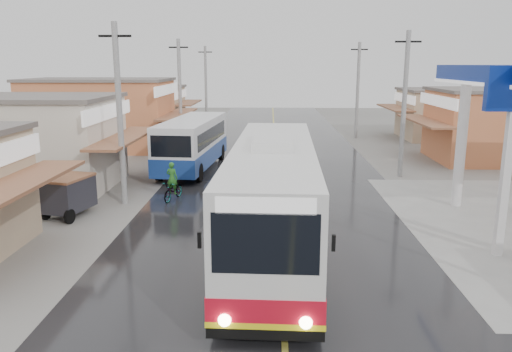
% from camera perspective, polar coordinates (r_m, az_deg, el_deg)
% --- Properties ---
extents(ground, '(120.00, 120.00, 0.00)m').
position_cam_1_polar(ground, '(14.26, 3.01, -13.29)').
color(ground, slate).
rests_on(ground, ground).
extents(road, '(12.00, 90.00, 0.02)m').
position_cam_1_polar(road, '(28.51, 2.33, 0.06)').
color(road, black).
rests_on(road, ground).
extents(centre_line, '(0.15, 90.00, 0.01)m').
position_cam_1_polar(centre_line, '(28.51, 2.33, 0.09)').
color(centre_line, '#D8CC4C').
rests_on(centre_line, road).
extents(shopfronts_left, '(11.00, 44.00, 5.20)m').
position_cam_1_polar(shopfronts_left, '(33.89, -20.30, 1.29)').
color(shopfronts_left, tan).
rests_on(shopfronts_left, ground).
extents(utility_poles_left, '(1.60, 50.00, 8.00)m').
position_cam_1_polar(utility_poles_left, '(30.22, -11.09, 0.54)').
color(utility_poles_left, gray).
rests_on(utility_poles_left, ground).
extents(utility_poles_right, '(1.60, 36.00, 8.00)m').
position_cam_1_polar(utility_poles_right, '(29.44, 16.08, -0.04)').
color(utility_poles_right, gray).
rests_on(utility_poles_right, ground).
extents(coach_bus, '(3.20, 12.70, 3.94)m').
position_cam_1_polar(coach_bus, '(16.73, 1.99, -2.35)').
color(coach_bus, silver).
rests_on(coach_bus, road).
extents(second_bus, '(3.28, 9.32, 3.03)m').
position_cam_1_polar(second_bus, '(30.12, -7.25, 3.80)').
color(second_bus, silver).
rests_on(second_bus, road).
extents(cyclist, '(1.05, 1.81, 1.85)m').
position_cam_1_polar(cyclist, '(23.55, -9.46, -1.32)').
color(cyclist, black).
rests_on(cyclist, ground).
extents(tricycle_near, '(1.91, 2.49, 1.70)m').
position_cam_1_polar(tricycle_near, '(22.14, -20.60, -1.90)').
color(tricycle_near, '#26262D').
rests_on(tricycle_near, ground).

